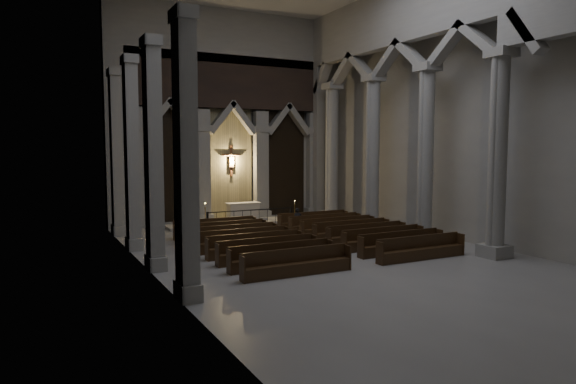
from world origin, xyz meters
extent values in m
plane|color=#9F9C97|center=(0.00, 0.00, 0.00)|extent=(24.00, 24.00, 0.00)
cube|color=#9C9A92|center=(0.00, 12.00, 6.00)|extent=(14.00, 0.10, 12.00)
cube|color=#9C9A92|center=(-7.00, 0.00, 6.00)|extent=(0.10, 24.00, 12.00)
cube|color=#9C9A92|center=(7.00, 0.00, 6.00)|extent=(0.10, 24.00, 12.00)
cube|color=#9F9D94|center=(-5.40, 11.50, 3.20)|extent=(0.80, 0.50, 6.40)
cube|color=#9F9D94|center=(-5.40, 11.50, 0.25)|extent=(1.05, 0.70, 0.50)
cube|color=#9F9D94|center=(-5.40, 11.50, 5.35)|extent=(1.00, 0.65, 0.35)
cube|color=#9F9D94|center=(-1.80, 11.50, 3.20)|extent=(0.80, 0.50, 6.40)
cube|color=#9F9D94|center=(-1.80, 11.50, 0.25)|extent=(1.05, 0.70, 0.50)
cube|color=#9F9D94|center=(-1.80, 11.50, 5.35)|extent=(1.00, 0.65, 0.35)
cube|color=#9F9D94|center=(1.80, 11.50, 3.20)|extent=(0.80, 0.50, 6.40)
cube|color=#9F9D94|center=(1.80, 11.50, 0.25)|extent=(1.05, 0.70, 0.50)
cube|color=#9F9D94|center=(1.80, 11.50, 5.35)|extent=(1.00, 0.65, 0.35)
cube|color=#9F9D94|center=(5.40, 11.50, 3.20)|extent=(0.80, 0.50, 6.40)
cube|color=#9F9D94|center=(5.40, 11.50, 0.25)|extent=(1.05, 0.70, 0.50)
cube|color=#9F9D94|center=(5.40, 11.50, 5.35)|extent=(1.00, 0.65, 0.35)
cube|color=black|center=(-3.60, 11.85, 3.50)|extent=(2.60, 0.15, 7.00)
cube|color=tan|center=(0.00, 11.85, 3.50)|extent=(2.60, 0.15, 7.00)
cube|color=black|center=(3.60, 11.85, 3.50)|extent=(2.60, 0.15, 7.00)
cube|color=black|center=(0.00, 11.50, 8.00)|extent=(12.00, 0.50, 3.00)
cube|color=#9F9D94|center=(-6.20, 11.50, 4.50)|extent=(1.60, 0.50, 9.00)
cube|color=#9F9D94|center=(6.20, 11.50, 4.50)|extent=(1.60, 0.50, 9.00)
cube|color=#9F9D94|center=(0.00, 11.50, 10.50)|extent=(14.00, 0.50, 3.00)
plane|color=#F7DF6F|center=(0.00, 11.82, 3.50)|extent=(1.50, 0.00, 1.50)
cube|color=brown|center=(0.00, 11.73, 3.50)|extent=(0.13, 0.08, 1.80)
cube|color=brown|center=(0.00, 11.73, 3.85)|extent=(1.10, 0.08, 0.13)
cube|color=tan|center=(0.00, 11.67, 3.45)|extent=(0.26, 0.10, 0.60)
sphere|color=tan|center=(0.00, 11.67, 3.85)|extent=(0.17, 0.17, 0.17)
cylinder|color=tan|center=(-0.26, 11.67, 3.82)|extent=(0.45, 0.08, 0.08)
cylinder|color=tan|center=(0.26, 11.67, 3.82)|extent=(0.45, 0.08, 0.08)
cube|color=#9F9D94|center=(5.50, 9.50, 0.25)|extent=(1.00, 1.00, 0.50)
cylinder|color=#9F9D94|center=(5.50, 9.50, 4.00)|extent=(0.70, 0.70, 7.50)
cube|color=#9F9D94|center=(5.50, 9.50, 7.85)|extent=(0.95, 0.95, 0.35)
cube|color=#9F9D94|center=(5.50, 5.50, 0.25)|extent=(1.00, 1.00, 0.50)
cylinder|color=#9F9D94|center=(5.50, 5.50, 4.00)|extent=(0.70, 0.70, 7.50)
cube|color=#9F9D94|center=(5.50, 5.50, 7.85)|extent=(0.95, 0.95, 0.35)
cube|color=#9F9D94|center=(5.50, 1.50, 0.25)|extent=(1.00, 1.00, 0.50)
cylinder|color=#9F9D94|center=(5.50, 1.50, 4.00)|extent=(0.70, 0.70, 7.50)
cube|color=#9F9D94|center=(5.50, 1.50, 7.85)|extent=(0.95, 0.95, 0.35)
cube|color=#9F9D94|center=(5.50, -2.50, 0.25)|extent=(1.00, 1.00, 0.50)
cylinder|color=#9F9D94|center=(5.50, -2.50, 4.00)|extent=(0.70, 0.70, 7.50)
cube|color=#9F9D94|center=(5.50, -2.50, 7.85)|extent=(0.95, 0.95, 0.35)
cube|color=#9F9D94|center=(5.50, 11.40, 4.60)|extent=(0.55, 1.20, 9.20)
cube|color=#9F9D94|center=(-6.75, 9.50, 0.25)|extent=(0.60, 1.00, 0.50)
cube|color=#9F9D94|center=(-6.75, 9.50, 4.00)|extent=(0.50, 0.80, 7.50)
cube|color=#9F9D94|center=(-6.75, 9.50, 7.85)|extent=(0.60, 1.00, 0.35)
cube|color=#9F9D94|center=(-6.75, 5.50, 0.25)|extent=(0.60, 1.00, 0.50)
cube|color=#9F9D94|center=(-6.75, 5.50, 4.00)|extent=(0.50, 0.80, 7.50)
cube|color=#9F9D94|center=(-6.75, 5.50, 7.85)|extent=(0.60, 1.00, 0.35)
cube|color=#9F9D94|center=(-6.75, 1.50, 0.25)|extent=(0.60, 1.00, 0.50)
cube|color=#9F9D94|center=(-6.75, 1.50, 4.00)|extent=(0.50, 0.80, 7.50)
cube|color=#9F9D94|center=(-6.75, 1.50, 7.85)|extent=(0.60, 1.00, 0.35)
cube|color=#9F9D94|center=(-6.75, -2.50, 0.25)|extent=(0.60, 1.00, 0.50)
cube|color=#9F9D94|center=(-6.75, -2.50, 4.00)|extent=(0.50, 0.80, 7.50)
cube|color=#9F9D94|center=(-6.75, -2.50, 7.85)|extent=(0.60, 1.00, 0.35)
cube|color=#9F9D94|center=(0.00, 10.60, 0.07)|extent=(8.50, 2.60, 0.15)
cube|color=beige|center=(0.32, 10.73, 0.62)|extent=(1.78, 0.69, 0.94)
cube|color=silver|center=(0.32, 10.73, 1.11)|extent=(1.93, 0.77, 0.04)
cube|color=black|center=(0.00, 8.84, 0.92)|extent=(4.87, 0.05, 0.05)
cube|color=black|center=(-2.43, 8.84, 0.49)|extent=(0.09, 0.09, 0.97)
cube|color=black|center=(2.43, 8.84, 0.49)|extent=(0.09, 0.09, 0.97)
cylinder|color=black|center=(-1.95, 8.84, 0.46)|extent=(0.02, 0.02, 0.90)
cylinder|color=black|center=(-1.46, 8.84, 0.46)|extent=(0.02, 0.02, 0.90)
cylinder|color=black|center=(-0.97, 8.84, 0.46)|extent=(0.02, 0.02, 0.90)
cylinder|color=black|center=(-0.49, 8.84, 0.46)|extent=(0.02, 0.02, 0.90)
cylinder|color=black|center=(0.00, 8.84, 0.46)|extent=(0.02, 0.02, 0.90)
cylinder|color=black|center=(0.49, 8.84, 0.46)|extent=(0.02, 0.02, 0.90)
cylinder|color=black|center=(0.97, 8.84, 0.46)|extent=(0.02, 0.02, 0.90)
cylinder|color=black|center=(1.46, 8.84, 0.46)|extent=(0.02, 0.02, 0.90)
cylinder|color=black|center=(1.95, 8.84, 0.46)|extent=(0.02, 0.02, 0.90)
cylinder|color=#B38E37|center=(-2.53, 8.89, 0.03)|extent=(0.24, 0.24, 0.05)
cylinder|color=#B38E37|center=(-2.53, 8.89, 0.61)|extent=(0.04, 0.04, 1.17)
cylinder|color=#B38E37|center=(-2.53, 8.89, 1.19)|extent=(0.12, 0.12, 0.02)
cylinder|color=beige|center=(-2.53, 8.89, 1.30)|extent=(0.05, 0.05, 0.20)
sphere|color=#F2D154|center=(-2.53, 8.89, 1.42)|extent=(0.04, 0.04, 0.04)
cylinder|color=#B38E37|center=(3.11, 9.69, 0.02)|extent=(0.21, 0.21, 0.04)
cylinder|color=#B38E37|center=(3.11, 9.69, 0.52)|extent=(0.03, 0.03, 0.99)
cylinder|color=#B38E37|center=(3.11, 9.69, 1.01)|extent=(0.10, 0.10, 0.02)
cylinder|color=beige|center=(3.11, 9.69, 1.10)|extent=(0.04, 0.04, 0.17)
sphere|color=#F2D154|center=(3.11, 9.69, 1.20)|extent=(0.04, 0.04, 0.04)
cube|color=black|center=(-2.70, 6.78, 0.21)|extent=(3.98, 0.38, 0.43)
cube|color=black|center=(-2.70, 6.96, 0.66)|extent=(3.98, 0.07, 0.47)
cube|color=black|center=(-4.69, 6.78, 0.43)|extent=(0.06, 0.43, 0.85)
cube|color=black|center=(-0.71, 6.78, 0.43)|extent=(0.06, 0.43, 0.85)
cube|color=black|center=(2.70, 6.78, 0.21)|extent=(3.98, 0.38, 0.43)
cube|color=black|center=(2.70, 6.96, 0.66)|extent=(3.98, 0.07, 0.47)
cube|color=black|center=(0.71, 6.78, 0.43)|extent=(0.06, 0.43, 0.85)
cube|color=black|center=(4.69, 6.78, 0.43)|extent=(0.06, 0.43, 0.85)
cube|color=black|center=(-2.70, 5.60, 0.21)|extent=(3.98, 0.38, 0.43)
cube|color=black|center=(-2.70, 5.78, 0.66)|extent=(3.98, 0.07, 0.47)
cube|color=black|center=(-4.69, 5.60, 0.43)|extent=(0.06, 0.43, 0.85)
cube|color=black|center=(-0.71, 5.60, 0.43)|extent=(0.06, 0.43, 0.85)
cube|color=black|center=(2.70, 5.60, 0.21)|extent=(3.98, 0.38, 0.43)
cube|color=black|center=(2.70, 5.78, 0.66)|extent=(3.98, 0.07, 0.47)
cube|color=black|center=(0.71, 5.60, 0.43)|extent=(0.06, 0.43, 0.85)
cube|color=black|center=(4.69, 5.60, 0.43)|extent=(0.06, 0.43, 0.85)
cube|color=black|center=(-2.70, 4.41, 0.21)|extent=(3.98, 0.38, 0.43)
cube|color=black|center=(-2.70, 4.59, 0.66)|extent=(3.98, 0.07, 0.47)
cube|color=black|center=(-4.69, 4.41, 0.43)|extent=(0.06, 0.43, 0.85)
cube|color=black|center=(-0.71, 4.41, 0.43)|extent=(0.06, 0.43, 0.85)
cube|color=black|center=(2.70, 4.41, 0.21)|extent=(3.98, 0.38, 0.43)
cube|color=black|center=(2.70, 4.59, 0.66)|extent=(3.98, 0.07, 0.47)
cube|color=black|center=(0.71, 4.41, 0.43)|extent=(0.06, 0.43, 0.85)
cube|color=black|center=(4.69, 4.41, 0.43)|extent=(0.06, 0.43, 0.85)
cube|color=black|center=(-2.70, 3.23, 0.21)|extent=(3.98, 0.38, 0.43)
cube|color=black|center=(-2.70, 3.41, 0.66)|extent=(3.98, 0.07, 0.47)
cube|color=black|center=(-4.69, 3.23, 0.43)|extent=(0.06, 0.43, 0.85)
cube|color=black|center=(-0.71, 3.23, 0.43)|extent=(0.06, 0.43, 0.85)
cube|color=black|center=(2.70, 3.23, 0.21)|extent=(3.98, 0.38, 0.43)
cube|color=black|center=(2.70, 3.41, 0.66)|extent=(3.98, 0.07, 0.47)
cube|color=black|center=(0.71, 3.23, 0.43)|extent=(0.06, 0.43, 0.85)
cube|color=black|center=(4.69, 3.23, 0.43)|extent=(0.06, 0.43, 0.85)
cube|color=black|center=(-2.70, 2.05, 0.21)|extent=(3.98, 0.38, 0.43)
cube|color=black|center=(-2.70, 2.23, 0.66)|extent=(3.98, 0.07, 0.47)
cube|color=black|center=(-4.69, 2.05, 0.43)|extent=(0.06, 0.43, 0.85)
cube|color=black|center=(-0.71, 2.05, 0.43)|extent=(0.06, 0.43, 0.85)
cube|color=black|center=(2.70, 2.05, 0.21)|extent=(3.98, 0.38, 0.43)
cube|color=black|center=(2.70, 2.23, 0.66)|extent=(3.98, 0.07, 0.47)
cube|color=black|center=(0.71, 2.05, 0.43)|extent=(0.06, 0.43, 0.85)
cube|color=black|center=(4.69, 2.05, 0.43)|extent=(0.06, 0.43, 0.85)
cube|color=black|center=(-2.70, 0.86, 0.21)|extent=(3.98, 0.38, 0.43)
cube|color=black|center=(-2.70, 1.05, 0.66)|extent=(3.98, 0.07, 0.47)
cube|color=black|center=(-4.69, 0.86, 0.43)|extent=(0.06, 0.43, 0.85)
cube|color=black|center=(-0.71, 0.86, 0.43)|extent=(0.06, 0.43, 0.85)
cube|color=black|center=(2.70, 0.86, 0.21)|extent=(3.98, 0.38, 0.43)
cube|color=black|center=(2.70, 1.05, 0.66)|extent=(3.98, 0.07, 0.47)
cube|color=black|center=(0.71, 0.86, 0.43)|extent=(0.06, 0.43, 0.85)
cube|color=black|center=(4.69, 0.86, 0.43)|extent=(0.06, 0.43, 0.85)
cube|color=black|center=(-2.70, -0.32, 0.21)|extent=(3.98, 0.38, 0.43)
cube|color=black|center=(-2.70, -0.14, 0.66)|extent=(3.98, 0.07, 0.47)
cube|color=black|center=(-4.69, -0.32, 0.43)|extent=(0.06, 0.43, 0.85)
cube|color=black|center=(-0.71, -0.32, 0.43)|extent=(0.06, 0.43, 0.85)
cube|color=black|center=(2.70, -0.32, 0.21)|extent=(3.98, 0.38, 0.43)
cube|color=black|center=(2.70, -0.14, 0.66)|extent=(3.98, 0.07, 0.47)
cube|color=black|center=(0.71, -0.32, 0.43)|extent=(0.06, 0.43, 0.85)
cube|color=black|center=(4.69, -0.32, 0.43)|extent=(0.06, 0.43, 0.85)
cube|color=black|center=(-2.70, -1.50, 0.21)|extent=(3.98, 0.38, 0.43)
cube|color=black|center=(-2.70, -1.32, 0.66)|extent=(3.98, 0.07, 0.47)
cube|color=black|center=(-4.69, -1.50, 0.43)|extent=(0.06, 0.43, 0.85)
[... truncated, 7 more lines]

